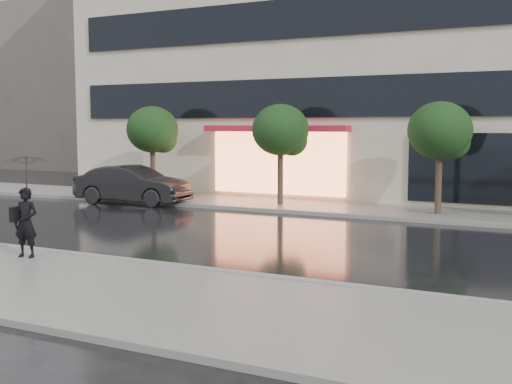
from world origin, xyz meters
The scene contains 11 objects.
ground centered at (0.00, 0.00, 0.00)m, with size 120.00×120.00×0.00m, color black.
sidewalk_near centered at (0.00, -3.25, 0.06)m, with size 60.00×4.50×0.12m, color slate.
sidewalk_far centered at (0.00, 10.25, 0.06)m, with size 60.00×3.50×0.12m, color slate.
curb_near centered at (0.00, -1.00, 0.07)m, with size 60.00×0.25×0.14m, color gray.
curb_far centered at (0.00, 8.50, 0.07)m, with size 60.00×0.25×0.14m, color gray.
bg_building_left centered at (-28.00, 26.00, 6.00)m, with size 14.00×10.00×12.00m, color #59544F.
tree_far_west centered at (-8.94, 10.03, 2.92)m, with size 2.20×2.20×3.99m.
tree_mid_west centered at (-2.94, 10.03, 2.92)m, with size 2.20×2.20×3.99m.
tree_mid_east centered at (3.06, 10.03, 2.92)m, with size 2.20×2.20×3.99m.
parked_car centered at (-8.77, 8.30, 0.78)m, with size 1.65×4.74×1.56m, color black.
pedestrian_with_umbrella centered at (-4.02, -1.82, 1.71)m, with size 1.16×1.18×2.37m.
Camera 1 is at (7.25, -12.51, 3.15)m, focal length 45.00 mm.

